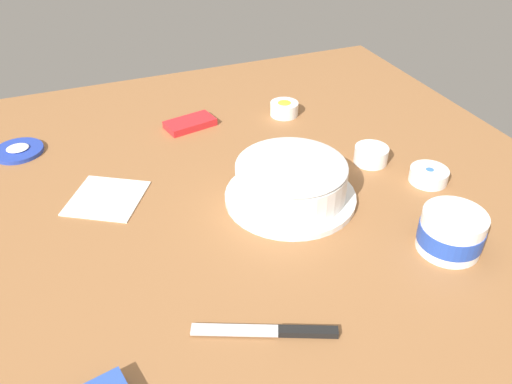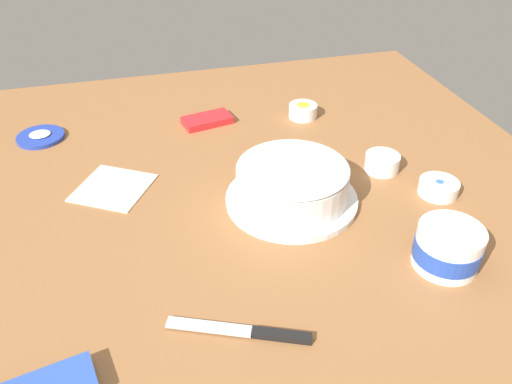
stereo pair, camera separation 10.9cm
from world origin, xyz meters
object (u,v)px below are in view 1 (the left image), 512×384
Objects in this scene: spreading_knife at (278,331)px; sprinkle_bowl_green at (371,154)px; frosting_tub_lid at (18,150)px; sprinkle_bowl_yellow at (284,108)px; sprinkle_bowl_blue at (429,175)px; candy_box_lower at (190,123)px; frosted_cake at (291,181)px; frosting_tub at (452,231)px; paper_napkin at (107,197)px.

sprinkle_bowl_green reaches higher than spreading_knife.
sprinkle_bowl_green is (0.79, -0.36, 0.02)m from frosting_tub_lid.
sprinkle_bowl_blue is at bearing -68.46° from sprinkle_bowl_yellow.
sprinkle_bowl_blue reaches higher than candy_box_lower.
frosted_cake is 3.52× the size of sprinkle_bowl_green.
frosting_tub_lid is 0.92× the size of candy_box_lower.
frosting_tub_lid is (-0.76, 0.69, -0.04)m from frosting_tub.
spreading_knife is (-0.39, -0.07, -0.04)m from frosting_tub.
sprinkle_bowl_yellow is at bearing 64.89° from spreading_knife.
sprinkle_bowl_blue is at bearing -57.02° from sprinkle_bowl_green.
sprinkle_bowl_blue is 0.66× the size of candy_box_lower.
sprinkle_bowl_green is at bearing 15.35° from frosted_cake.
frosting_tub_lid is 1.49× the size of sprinkle_bowl_green.
candy_box_lower is (0.06, 0.73, 0.00)m from spreading_knife.
paper_napkin is at bearing 172.25° from sprinkle_bowl_green.
paper_napkin is (-0.26, -0.25, -0.01)m from candy_box_lower.
frosting_tub is 1.51× the size of sprinkle_bowl_green.
frosting_tub is 0.81× the size of paper_napkin.
frosted_cake reaches higher than sprinkle_bowl_green.
sprinkle_bowl_blue is (0.32, -0.05, -0.03)m from frosted_cake.
paper_napkin is at bearing -58.24° from frosting_tub_lid.
sprinkle_bowl_green is 1.03× the size of sprinkle_bowl_yellow.
sprinkle_bowl_yellow is (0.33, 0.70, 0.02)m from spreading_knife.
frosted_cake is at bearing -86.76° from candy_box_lower.
frosted_cake is 2.18× the size of candy_box_lower.
frosting_tub is 0.63m from sprinkle_bowl_yellow.
sprinkle_bowl_green is at bearing 43.22° from spreading_knife.
spreading_knife is 0.73m from candy_box_lower.
spreading_knife is at bearing -151.19° from sprinkle_bowl_blue.
frosting_tub_lid is at bearing 116.19° from spreading_knife.
sprinkle_bowl_green is 0.49m from candy_box_lower.
sprinkle_bowl_yellow reaches higher than sprinkle_bowl_blue.
frosted_cake is at bearing -22.13° from paper_napkin.
candy_box_lower is at bearing 85.08° from spreading_knife.
frosting_tub reaches higher than sprinkle_bowl_yellow.
sprinkle_bowl_green is at bearing 122.98° from sprinkle_bowl_blue.
candy_box_lower is at bearing 44.07° from paper_napkin.
frosting_tub is at bearing -84.65° from sprinkle_bowl_yellow.
spreading_knife is 0.57m from sprinkle_bowl_green.
sprinkle_bowl_green reaches higher than frosting_tub_lid.
frosting_tub reaches higher than paper_napkin.
frosted_cake is 0.33m from frosting_tub.
frosting_tub reaches higher than spreading_knife.
spreading_knife is at bearing -117.98° from frosted_cake.
sprinkle_bowl_green is 0.93× the size of sprinkle_bowl_blue.
sprinkle_bowl_blue is 0.72m from paper_napkin.
spreading_knife is at bearing -67.36° from paper_napkin.
sprinkle_bowl_yellow is at bearing 106.44° from sprinkle_bowl_green.
sprinkle_bowl_green is at bearing -73.56° from sprinkle_bowl_yellow.
frosting_tub is at bearing -42.26° from frosting_tub_lid.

